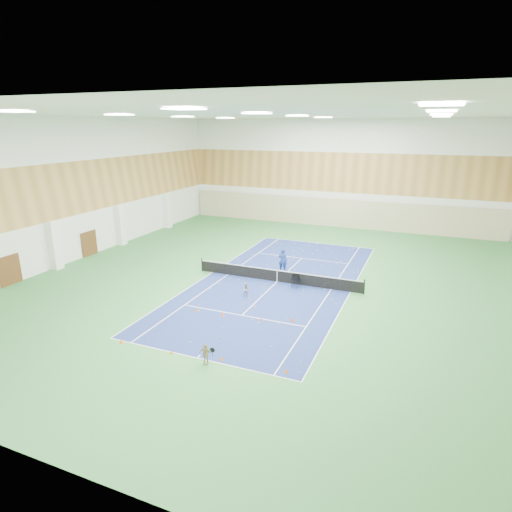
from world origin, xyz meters
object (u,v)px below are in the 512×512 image
at_px(tennis_net, 277,275).
at_px(ball_cart, 296,282).
at_px(coach, 283,260).
at_px(child_court, 246,290).
at_px(child_apron, 205,354).

relative_size(tennis_net, ball_cart, 13.75).
distance_m(coach, child_court, 5.93).
distance_m(child_apron, ball_cart, 11.64).
xyz_separation_m(coach, ball_cart, (2.04, -3.01, -0.48)).
bearing_deg(tennis_net, coach, 99.50).
distance_m(tennis_net, child_apron, 12.21).
xyz_separation_m(tennis_net, child_apron, (0.66, -12.19, 0.01)).
distance_m(tennis_net, coach, 2.48).
xyz_separation_m(tennis_net, child_court, (-1.00, -3.48, -0.06)).
height_order(tennis_net, coach, coach).
relative_size(tennis_net, child_court, 12.95).
bearing_deg(ball_cart, coach, 123.42).
relative_size(child_apron, ball_cart, 1.20).
xyz_separation_m(child_apron, ball_cart, (0.97, 11.59, -0.09)).
xyz_separation_m(child_court, child_apron, (1.66, -8.72, 0.06)).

